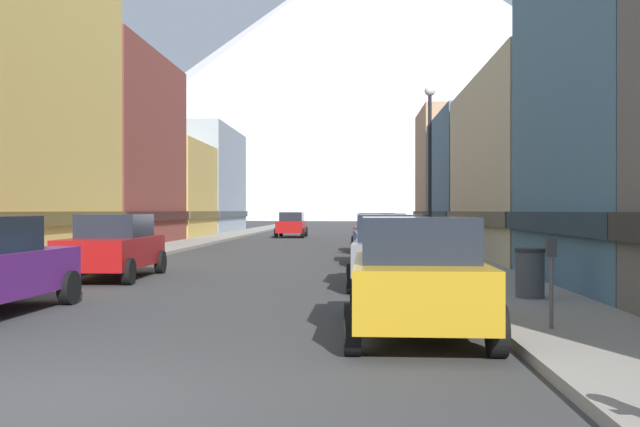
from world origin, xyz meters
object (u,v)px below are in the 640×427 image
Objects in this scene: car_right_0 at (416,275)px; car_right_1 at (392,250)px; parking_meter_near at (551,270)px; car_right_3 at (375,232)px; car_driving_0 at (292,225)px; trash_bin_right at (530,273)px; pedestrian_1 at (91,240)px; streetlamp_right at (430,147)px; car_right_2 at (381,238)px; car_left_1 at (113,246)px.

car_right_0 and car_right_1 have the same top height.
parking_meter_near is at bearing -6.82° from car_right_0.
parking_meter_near is at bearing -84.82° from car_right_3.
trash_bin_right is at bearing -77.49° from car_driving_0.
streetlamp_right is (11.60, -0.65, 3.14)m from pedestrian_1.
car_right_3 is at bearing 98.16° from trash_bin_right.
car_right_2 is at bearing 89.99° from car_right_1.
trash_bin_right is (2.55, -3.26, -0.26)m from car_right_1.
car_right_2 is at bearing 103.39° from trash_bin_right.
car_right_0 is 13.11m from streetlamp_right.
car_right_1 is at bearing 90.01° from car_right_0.
parking_meter_near is 3.77m from trash_bin_right.
car_driving_0 is (2.20, 30.79, 0.00)m from car_left_1.
car_right_0 is at bearing 173.18° from parking_meter_near.
car_right_1 is 4.57× the size of trash_bin_right.
trash_bin_right is at bearing -26.48° from car_left_1.
car_right_0 is 4.52× the size of trash_bin_right.
pedestrian_1 is 0.26× the size of streetlamp_right.
car_left_1 is 7.81m from car_right_1.
car_right_1 is 14.52m from car_right_3.
pedestrian_1 is at bearing -100.13° from car_driving_0.
car_left_1 is at bearing 131.73° from car_right_0.
streetlamp_right reaches higher than car_right_2.
car_right_1 and car_driving_0 have the same top height.
car_driving_0 is (-5.40, 32.58, 0.00)m from car_right_1.
car_right_1 is at bearing -80.59° from car_driving_0.
car_right_0 is 0.99× the size of car_right_1.
car_left_1 is 1.00× the size of car_right_2.
pedestrian_1 is at bearing -141.65° from car_right_3.
car_right_2 is 2.92× the size of pedestrian_1.
car_left_1 is at bearing 166.71° from car_right_1.
streetlamp_right is (-1.00, 9.18, 3.34)m from trash_bin_right.
parking_meter_near is 0.23× the size of streetlamp_right.
car_right_2 reaches higher than trash_bin_right.
car_right_1 is 4.15m from trash_bin_right.
car_right_1 is 7.23m from parking_meter_near.
car_right_0 reaches higher than parking_meter_near.
car_right_2 is at bearing 36.71° from car_left_1.
pedestrian_1 is (-10.05, -0.89, -0.05)m from car_right_2.
car_right_2 is at bearing -90.03° from car_right_3.
streetlamp_right reaches higher than parking_meter_near.
car_right_1 is at bearing -13.29° from car_left_1.
car_left_1 is at bearing -62.84° from pedestrian_1.
car_right_2 is 0.76× the size of streetlamp_right.
car_right_3 is 1.01× the size of car_driving_0.
car_right_3 reaches higher than pedestrian_1.
car_right_2 is at bearing 135.20° from streetlamp_right.
car_right_1 is 33.03m from car_driving_0.
car_right_0 is 0.76× the size of streetlamp_right.
car_right_1 is (-0.00, 6.73, 0.00)m from car_right_0.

